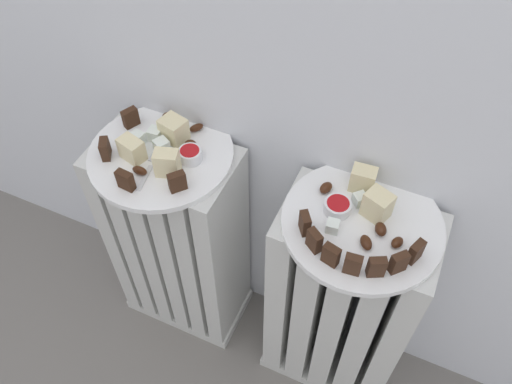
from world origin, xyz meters
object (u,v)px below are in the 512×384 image
Objects in this scene: radiator_left at (179,243)px; jam_bowl_right at (338,206)px; plate_right at (362,223)px; plate_left at (161,155)px; fork at (150,168)px; radiator_right at (340,306)px; jam_bowl_left at (190,154)px.

jam_bowl_right is (0.35, 0.00, 0.32)m from radiator_left.
plate_right is at bearing 0.00° from radiator_left.
jam_bowl_right reaches higher than plate_left.
fork is (0.00, -0.04, 0.01)m from plate_left.
fork is at bearing -173.66° from plate_right.
radiator_right is 2.10× the size of plate_left.
jam_bowl_right is 0.35m from fork.
plate_left and plate_right have the same top height.
jam_bowl_left reaches higher than radiator_right.
jam_bowl_left reaches higher than radiator_left.
jam_bowl_right reaches higher than radiator_left.
fork reaches higher than plate_left.
jam_bowl_left is at bearing 41.61° from fork.
fork is at bearing -85.56° from radiator_left.
plate_right is 0.40m from fork.
radiator_left is at bearing 180.00° from plate_right.
radiator_right is 0.50m from fork.
plate_left is 6.38× the size of jam_bowl_left.
jam_bowl_right is at bearing 175.25° from radiator_right.
jam_bowl_left reaches higher than fork.
radiator_right is 12.37× the size of jam_bowl_right.
plate_right is at bearing -1.30° from jam_bowl_left.
jam_bowl_right is (0.35, 0.00, 0.02)m from plate_left.
radiator_right is at bearing 0.00° from plate_left.
jam_bowl_left is at bearing 7.12° from radiator_left.
radiator_left and radiator_right have the same top height.
jam_bowl_left is (-0.34, 0.01, 0.32)m from radiator_right.
radiator_right is (0.40, 0.00, 0.00)m from radiator_left.
jam_bowl_right is at bearing -0.73° from jam_bowl_left.
radiator_right is 2.10× the size of plate_right.
jam_bowl_right is (0.29, -0.00, -0.00)m from jam_bowl_left.
plate_right is 2.92× the size of fork.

